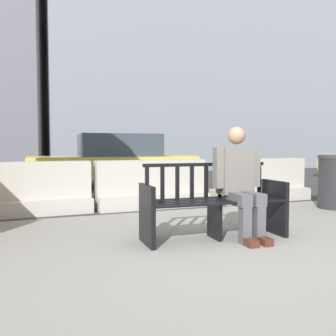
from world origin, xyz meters
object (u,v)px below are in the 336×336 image
Objects in this scene: seated_person at (240,179)px; car_taxi_near at (115,161)px; jersey_barrier_centre at (151,188)px; jersey_barrier_right at (261,184)px; trash_bin at (335,181)px; jersey_barrier_left at (26,193)px; street_bench at (214,205)px.

car_taxi_near is (-0.07, 6.14, 0.01)m from seated_person.
jersey_barrier_centre is 0.46× the size of car_taxi_near.
jersey_barrier_right is 1.43m from trash_bin.
jersey_barrier_centre is at bearing -0.32° from jersey_barrier_left.
jersey_barrier_right is 0.46× the size of car_taxi_near.
jersey_barrier_left is at bearing 133.03° from seated_person.
jersey_barrier_left is 0.46× the size of car_taxi_near.
car_taxi_near is at bearing 87.14° from jersey_barrier_centre.
jersey_barrier_left is 5.20m from trash_bin.
jersey_barrier_centre and jersey_barrier_right have the same top height.
jersey_barrier_left is at bearing 179.68° from jersey_barrier_centre.
seated_person reaches higher than jersey_barrier_centre.
trash_bin reaches higher than jersey_barrier_right.
jersey_barrier_centre is at bearing 179.54° from jersey_barrier_right.
trash_bin reaches higher than jersey_barrier_left.
car_taxi_near reaches higher than jersey_barrier_centre.
jersey_barrier_right is (2.30, -0.02, 0.00)m from jersey_barrier_centre.
jersey_barrier_left is 4.30m from car_taxi_near.
street_bench is at bearing 167.19° from seated_person.
jersey_barrier_centre is at bearing 88.75° from street_bench.
street_bench is 0.85× the size of jersey_barrier_centre.
street_bench is at bearing -91.25° from jersey_barrier_centre.
jersey_barrier_right is at bearing 50.44° from seated_person.
street_bench reaches higher than jersey_barrier_centre.
seated_person reaches higher than trash_bin.
jersey_barrier_right is (2.05, 2.48, -0.35)m from seated_person.
seated_person is at bearing -12.81° from street_bench.
trash_bin is (3.00, 1.14, 0.07)m from street_bench.
seated_person is 3.23m from jersey_barrier_right.
seated_person is at bearing -155.90° from trash_bin.
car_taxi_near reaches higher than seated_person.
car_taxi_near is at bearing 87.78° from street_bench.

